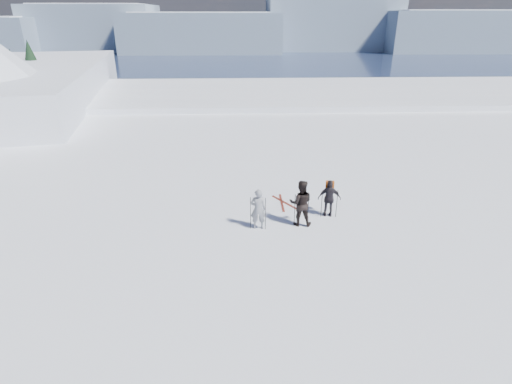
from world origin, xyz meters
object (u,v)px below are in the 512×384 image
skier_dark (301,203)px  skier_pack (329,198)px  skier_grey (258,209)px  skis_loose (283,203)px

skier_dark → skier_pack: 1.41m
skier_dark → skier_pack: size_ratio=1.19×
skier_grey → skier_pack: (2.85, 0.88, -0.03)m
skier_grey → skier_dark: bearing=-171.8°
skier_dark → skis_loose: size_ratio=1.06×
skier_grey → skier_dark: skier_dark is taller
skier_dark → skis_loose: bearing=-70.3°
skier_dark → skier_pack: bearing=-144.8°
skier_dark → skier_pack: (1.23, 0.66, -0.14)m
skier_pack → skis_loose: skier_pack is taller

